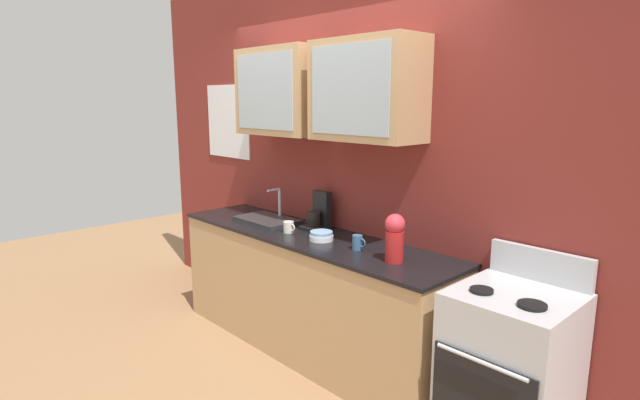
{
  "coord_description": "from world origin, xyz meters",
  "views": [
    {
      "loc": [
        2.65,
        -2.38,
        1.87
      ],
      "look_at": [
        0.13,
        0.0,
        1.18
      ],
      "focal_mm": 28.22,
      "sensor_mm": 36.0,
      "label": 1
    }
  ],
  "objects": [
    {
      "name": "counter",
      "position": [
        0.0,
        0.0,
        0.45
      ],
      "size": [
        2.46,
        0.61,
        0.91
      ],
      "color": "tan",
      "rests_on": "ground_plane"
    },
    {
      "name": "vase",
      "position": [
        0.84,
        -0.05,
        1.06
      ],
      "size": [
        0.12,
        0.12,
        0.3
      ],
      "color": "#B21E1E",
      "rests_on": "counter"
    },
    {
      "name": "coffee_maker",
      "position": [
        -0.06,
        0.17,
        1.01
      ],
      "size": [
        0.17,
        0.2,
        0.29
      ],
      "color": "black",
      "rests_on": "counter"
    },
    {
      "name": "bowl_stack",
      "position": [
        0.18,
        -0.03,
        0.94
      ],
      "size": [
        0.17,
        0.17,
        0.06
      ],
      "color": "white",
      "rests_on": "counter"
    },
    {
      "name": "back_wall_unit",
      "position": [
        -0.0,
        0.31,
        1.55
      ],
      "size": [
        4.93,
        0.45,
        2.9
      ],
      "color": "maroon",
      "rests_on": "ground_plane"
    },
    {
      "name": "ground_plane",
      "position": [
        0.0,
        0.0,
        0.0
      ],
      "size": [
        10.0,
        10.0,
        0.0
      ],
      "primitive_type": "plane",
      "color": "#936B47"
    },
    {
      "name": "sink_faucet",
      "position": [
        -0.51,
        0.02,
        0.93
      ],
      "size": [
        0.51,
        0.33,
        0.26
      ],
      "color": "#2D2D30",
      "rests_on": "counter"
    },
    {
      "name": "stove_range",
      "position": [
        1.59,
        -0.0,
        0.46
      ],
      "size": [
        0.58,
        0.62,
        1.09
      ],
      "color": "silver",
      "rests_on": "ground_plane"
    },
    {
      "name": "cup_near_bowls",
      "position": [
        0.52,
        -0.02,
        0.95
      ],
      "size": [
        0.1,
        0.07,
        0.1
      ],
      "color": "#38608C",
      "rests_on": "counter"
    },
    {
      "name": "cup_near_sink",
      "position": [
        -0.13,
        -0.07,
        0.95
      ],
      "size": [
        0.11,
        0.08,
        0.08
      ],
      "color": "silver",
      "rests_on": "counter"
    }
  ]
}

